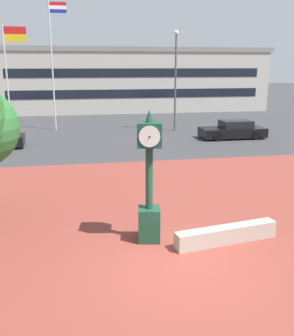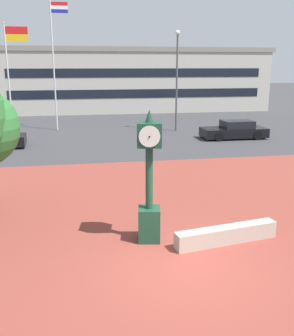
{
  "view_description": "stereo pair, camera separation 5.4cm",
  "coord_description": "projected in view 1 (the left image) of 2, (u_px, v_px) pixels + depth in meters",
  "views": [
    {
      "loc": [
        -2.55,
        -8.64,
        5.04
      ],
      "look_at": [
        -0.64,
        1.75,
        2.23
      ],
      "focal_mm": 41.37,
      "sensor_mm": 36.0,
      "label": 1
    },
    {
      "loc": [
        -2.5,
        -8.65,
        5.04
      ],
      "look_at": [
        -0.64,
        1.75,
        2.23
      ],
      "focal_mm": 41.37,
      "sensor_mm": 36.0,
      "label": 2
    }
  ],
  "objects": [
    {
      "name": "ground_plane",
      "position": [
        184.0,
        268.0,
        9.95
      ],
      "size": [
        200.0,
        200.0,
        0.0
      ],
      "primitive_type": "plane",
      "color": "#38383A"
    },
    {
      "name": "plaza_brick_paving",
      "position": [
        155.0,
        215.0,
        13.48
      ],
      "size": [
        44.0,
        15.43,
        0.01
      ],
      "primitive_type": "cube",
      "color": "brown",
      "rests_on": "ground"
    },
    {
      "name": "planter_wall",
      "position": [
        226.0,
        235.0,
        11.31
      ],
      "size": [
        3.22,
        0.94,
        0.5
      ],
      "primitive_type": "cube",
      "rotation": [
        0.0,
        0.0,
        0.17
      ],
      "color": "#ADA393",
      "rests_on": "ground"
    },
    {
      "name": "street_clock",
      "position": [
        149.0,
        183.0,
        11.08
      ],
      "size": [
        0.78,
        0.82,
        3.88
      ],
      "rotation": [
        0.0,
        0.0,
        -0.17
      ],
      "color": "#19422D",
      "rests_on": "ground"
    },
    {
      "name": "car_street_near",
      "position": [
        233.0,
        130.0,
        27.49
      ],
      "size": [
        4.57,
        1.98,
        1.28
      ],
      "rotation": [
        0.0,
        0.0,
        1.57
      ],
      "color": "black",
      "rests_on": "ground"
    },
    {
      "name": "flagpole_primary",
      "position": [
        9.0,
        67.0,
        29.43
      ],
      "size": [
        1.75,
        0.14,
        8.13
      ],
      "color": "silver",
      "rests_on": "ground"
    },
    {
      "name": "flagpole_secondary",
      "position": [
        53.0,
        58.0,
        29.84
      ],
      "size": [
        1.37,
        0.14,
        9.92
      ],
      "color": "silver",
      "rests_on": "ground"
    },
    {
      "name": "civic_building",
      "position": [
        130.0,
        79.0,
        45.86
      ],
      "size": [
        30.43,
        11.03,
        6.93
      ],
      "color": "#B2ADA3",
      "rests_on": "ground"
    },
    {
      "name": "street_lamp_post",
      "position": [
        176.0,
        72.0,
        29.68
      ],
      "size": [
        0.36,
        0.36,
        7.6
      ],
      "color": "#4C4C51",
      "rests_on": "ground"
    }
  ]
}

